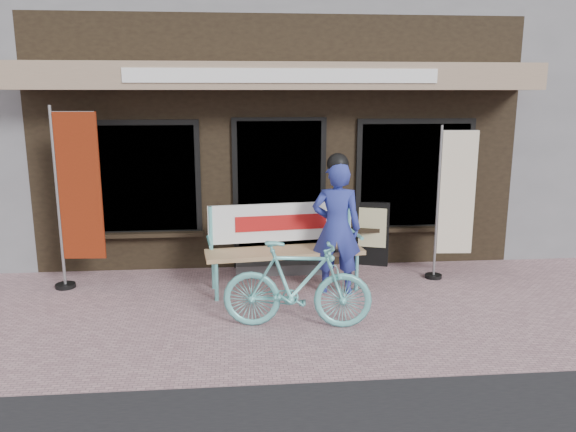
{
  "coord_description": "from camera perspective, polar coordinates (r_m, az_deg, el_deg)",
  "views": [
    {
      "loc": [
        -0.6,
        -6.03,
        2.53
      ],
      "look_at": [
        0.01,
        0.7,
        1.05
      ],
      "focal_mm": 35.0,
      "sensor_mm": 36.0,
      "label": 1
    }
  ],
  "objects": [
    {
      "name": "person",
      "position": [
        7.15,
        4.96,
        -0.96
      ],
      "size": [
        0.69,
        0.51,
        1.81
      ],
      "rotation": [
        0.0,
        0.0,
        -0.18
      ],
      "color": "navy",
      "rests_on": "ground"
    },
    {
      "name": "menu_stand",
      "position": [
        8.45,
        8.57,
        -1.73
      ],
      "size": [
        0.48,
        0.24,
        0.96
      ],
      "rotation": [
        0.0,
        0.0,
        -0.33
      ],
      "color": "black",
      "rests_on": "ground"
    },
    {
      "name": "ground",
      "position": [
        6.57,
        0.47,
        -10.31
      ],
      "size": [
        70.0,
        70.0,
        0.0
      ],
      "primitive_type": "plane",
      "color": "#AA8188",
      "rests_on": "ground"
    },
    {
      "name": "bicycle",
      "position": [
        6.16,
        0.94,
        -7.0
      ],
      "size": [
        1.68,
        0.68,
        0.98
      ],
      "primitive_type": "imported",
      "rotation": [
        0.0,
        0.0,
        1.43
      ],
      "color": "#61BEBC",
      "rests_on": "ground"
    },
    {
      "name": "bench",
      "position": [
        7.37,
        -0.5,
        -2.41
      ],
      "size": [
        2.09,
        0.75,
        1.11
      ],
      "rotation": [
        0.0,
        0.0,
        0.11
      ],
      "color": "#61BEBC",
      "rests_on": "ground"
    },
    {
      "name": "nobori_red",
      "position": [
        7.71,
        -20.69,
        1.86
      ],
      "size": [
        0.7,
        0.28,
        2.39
      ],
      "rotation": [
        0.0,
        0.0,
        -0.07
      ],
      "color": "gray",
      "rests_on": "ground"
    },
    {
      "name": "nobori_cream",
      "position": [
        7.96,
        16.45,
        1.46
      ],
      "size": [
        0.62,
        0.25,
        2.12
      ],
      "rotation": [
        0.0,
        0.0,
        -0.07
      ],
      "color": "gray",
      "rests_on": "ground"
    },
    {
      "name": "storefront",
      "position": [
        11.02,
        -2.12,
        14.75
      ],
      "size": [
        7.0,
        6.77,
        6.0
      ],
      "color": "black",
      "rests_on": "ground"
    }
  ]
}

